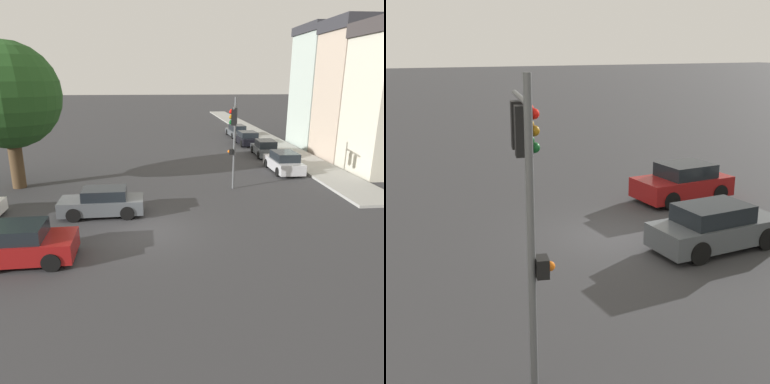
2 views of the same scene
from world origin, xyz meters
TOP-DOWN VIEW (x-y plane):
  - ground_plane at (0.00, 0.00)m, footprint 300.00×300.00m
  - traffic_signal at (5.07, 5.93)m, footprint 0.74×2.57m
  - crossing_car_0 at (-4.66, -2.48)m, footprint 3.96×2.17m
  - crossing_car_1 at (-2.31, 2.42)m, footprint 4.25×1.94m

SIDE VIEW (x-z plane):
  - ground_plane at x=0.00m, z-range 0.00..0.00m
  - crossing_car_1 at x=-2.31m, z-range -0.03..1.40m
  - crossing_car_0 at x=-4.66m, z-range -0.04..1.48m
  - traffic_signal at x=5.07m, z-range 1.10..6.80m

